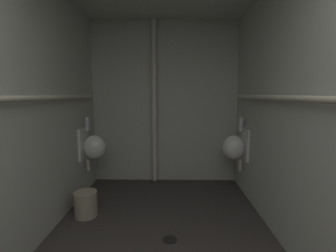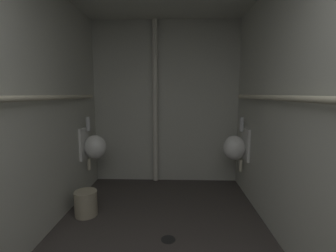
% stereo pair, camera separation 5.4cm
% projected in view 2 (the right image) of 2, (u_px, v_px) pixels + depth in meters
% --- Properties ---
extents(wall_left, '(0.06, 3.63, 2.51)m').
position_uv_depth(wall_left, '(22.00, 111.00, 2.04)').
color(wall_left, '#B8B9AD').
rests_on(wall_left, ground).
extents(wall_right, '(0.06, 3.63, 2.51)m').
position_uv_depth(wall_right, '(298.00, 111.00, 1.96)').
color(wall_right, '#B8B9AD').
rests_on(wall_right, ground).
extents(wall_back, '(2.38, 0.06, 2.51)m').
position_uv_depth(wall_back, '(166.00, 103.00, 3.77)').
color(wall_back, '#B8B9AD').
rests_on(wall_back, ground).
extents(urinal_left_mid, '(0.32, 0.30, 0.76)m').
position_uv_depth(urinal_left_mid, '(94.00, 146.00, 3.32)').
color(urinal_left_mid, white).
extents(urinal_right_mid, '(0.32, 0.30, 0.76)m').
position_uv_depth(urinal_right_mid, '(236.00, 147.00, 3.27)').
color(urinal_right_mid, white).
extents(supply_pipe_left, '(0.06, 2.92, 0.06)m').
position_uv_depth(supply_pipe_left, '(31.00, 98.00, 2.01)').
color(supply_pipe_left, beige).
extents(supply_pipe_right, '(0.06, 2.86, 0.06)m').
position_uv_depth(supply_pipe_right, '(285.00, 98.00, 1.99)').
color(supply_pipe_right, beige).
extents(standpipe_back_wall, '(0.08, 0.08, 2.46)m').
position_uv_depth(standpipe_back_wall, '(155.00, 103.00, 3.66)').
color(standpipe_back_wall, beige).
rests_on(standpipe_back_wall, ground).
extents(floor_drain, '(0.14, 0.14, 0.01)m').
position_uv_depth(floor_drain, '(168.00, 239.00, 2.30)').
color(floor_drain, black).
rests_on(floor_drain, ground).
extents(waste_bin, '(0.26, 0.26, 0.29)m').
position_uv_depth(waste_bin, '(86.00, 203.00, 2.75)').
color(waste_bin, '#9E937A').
rests_on(waste_bin, ground).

